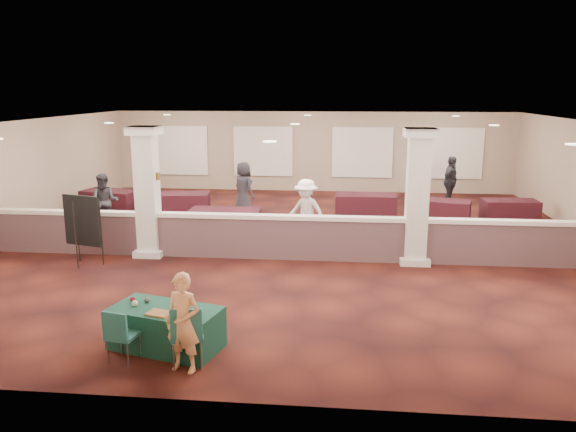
# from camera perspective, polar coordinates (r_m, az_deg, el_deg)

# --- Properties ---
(ground) EXTENTS (16.00, 16.00, 0.00)m
(ground) POSITION_cam_1_polar(r_m,az_deg,el_deg) (15.22, 0.69, -2.73)
(ground) COLOR #461911
(ground) RESTS_ON ground
(wall_back) EXTENTS (16.00, 0.04, 3.20)m
(wall_back) POSITION_cam_1_polar(r_m,az_deg,el_deg) (22.79, 2.48, 6.54)
(wall_back) COLOR gray
(wall_back) RESTS_ON ground
(wall_front) EXTENTS (16.00, 0.04, 3.20)m
(wall_front) POSITION_cam_1_polar(r_m,az_deg,el_deg) (7.17, -4.94, -7.38)
(wall_front) COLOR gray
(wall_front) RESTS_ON ground
(wall_left) EXTENTS (0.04, 16.00, 3.20)m
(wall_left) POSITION_cam_1_polar(r_m,az_deg,el_deg) (17.49, -26.45, 3.32)
(wall_left) COLOR gray
(wall_left) RESTS_ON ground
(ceiling) EXTENTS (16.00, 16.00, 0.02)m
(ceiling) POSITION_cam_1_polar(r_m,az_deg,el_deg) (14.70, 0.73, 9.38)
(ceiling) COLOR white
(ceiling) RESTS_ON wall_back
(partition_wall) EXTENTS (15.60, 0.28, 1.10)m
(partition_wall) POSITION_cam_1_polar(r_m,az_deg,el_deg) (13.63, 0.15, -2.10)
(partition_wall) COLOR #533840
(partition_wall) RESTS_ON ground
(column_left) EXTENTS (0.72, 0.72, 3.20)m
(column_left) POSITION_cam_1_polar(r_m,az_deg,el_deg) (14.17, -14.10, 2.51)
(column_left) COLOR silver
(column_left) RESTS_ON ground
(column_right) EXTENTS (0.72, 0.72, 3.20)m
(column_right) POSITION_cam_1_polar(r_m,az_deg,el_deg) (13.45, 12.98, 2.03)
(column_right) COLOR silver
(column_right) RESTS_ON ground
(sconce_left) EXTENTS (0.12, 0.12, 0.18)m
(sconce_left) POSITION_cam_1_polar(r_m,az_deg,el_deg) (14.21, -15.24, 3.95)
(sconce_left) COLOR brown
(sconce_left) RESTS_ON column_left
(sconce_right) EXTENTS (0.12, 0.12, 0.18)m
(sconce_right) POSITION_cam_1_polar(r_m,az_deg,el_deg) (14.02, -13.10, 3.96)
(sconce_right) COLOR brown
(sconce_right) RESTS_ON column_left
(near_table) EXTENTS (1.90, 1.30, 0.67)m
(near_table) POSITION_cam_1_polar(r_m,az_deg,el_deg) (9.35, -12.30, -11.06)
(near_table) COLOR #103C2D
(near_table) RESTS_ON ground
(conf_chair_main) EXTENTS (0.58, 0.58, 0.96)m
(conf_chair_main) POSITION_cam_1_polar(r_m,az_deg,el_deg) (8.60, -10.22, -11.43)
(conf_chair_main) COLOR #1C534C
(conf_chair_main) RESTS_ON ground
(conf_chair_side) EXTENTS (0.51, 0.51, 0.86)m
(conf_chair_side) POSITION_cam_1_polar(r_m,az_deg,el_deg) (8.96, -16.71, -11.20)
(conf_chair_side) COLOR #1C534C
(conf_chair_side) RESTS_ON ground
(easel_board) EXTENTS (0.97, 0.58, 1.68)m
(easel_board) POSITION_cam_1_polar(r_m,az_deg,el_deg) (13.86, -20.19, -0.53)
(easel_board) COLOR black
(easel_board) RESTS_ON ground
(woman) EXTENTS (0.61, 0.48, 1.50)m
(woman) POSITION_cam_1_polar(r_m,az_deg,el_deg) (8.44, -10.62, -10.62)
(woman) COLOR tan
(woman) RESTS_ON ground
(far_table_front_left) EXTENTS (2.01, 1.20, 0.77)m
(far_table_front_left) POSITION_cam_1_polar(r_m,az_deg,el_deg) (18.62, -10.91, 1.12)
(far_table_front_left) COLOR black
(far_table_front_left) RESTS_ON ground
(far_table_front_center) EXTENTS (1.96, 0.98, 0.79)m
(far_table_front_center) POSITION_cam_1_polar(r_m,az_deg,el_deg) (15.77, -6.44, -0.78)
(far_table_front_center) COLOR black
(far_table_front_center) RESTS_ON ground
(far_table_front_right) EXTENTS (1.83, 1.25, 0.68)m
(far_table_front_right) POSITION_cam_1_polar(r_m,az_deg,el_deg) (18.27, 15.42, 0.53)
(far_table_front_right) COLOR black
(far_table_front_right) RESTS_ON ground
(far_table_back_left) EXTENTS (2.02, 1.33, 0.75)m
(far_table_back_left) POSITION_cam_1_polar(r_m,az_deg,el_deg) (19.79, -17.55, 1.42)
(far_table_back_left) COLOR black
(far_table_back_left) RESTS_ON ground
(far_table_back_center) EXTENTS (1.93, 0.97, 0.78)m
(far_table_back_center) POSITION_cam_1_polar(r_m,az_deg,el_deg) (18.21, 7.87, 0.99)
(far_table_back_center) COLOR black
(far_table_back_center) RESTS_ON ground
(far_table_back_right) EXTENTS (1.72, 0.93, 0.68)m
(far_table_back_right) POSITION_cam_1_polar(r_m,az_deg,el_deg) (18.94, 21.60, 0.50)
(far_table_back_right) COLOR black
(far_table_back_right) RESTS_ON ground
(attendee_a) EXTENTS (0.88, 0.60, 1.67)m
(attendee_a) POSITION_cam_1_polar(r_m,az_deg,el_deg) (17.32, -18.10, 1.37)
(attendee_a) COLOR black
(attendee_a) RESTS_ON ground
(attendee_b) EXTENTS (1.22, 0.90, 1.74)m
(attendee_b) POSITION_cam_1_polar(r_m,az_deg,el_deg) (14.99, 1.84, 0.45)
(attendee_b) COLOR silver
(attendee_b) RESTS_ON ground
(attendee_c) EXTENTS (0.98, 1.18, 1.82)m
(attendee_c) POSITION_cam_1_polar(r_m,az_deg,el_deg) (20.35, 16.17, 3.33)
(attendee_c) COLOR black
(attendee_c) RESTS_ON ground
(attendee_d) EXTENTS (0.94, 0.91, 1.73)m
(attendee_d) POSITION_cam_1_polar(r_m,az_deg,el_deg) (18.69, -4.54, 2.86)
(attendee_d) COLOR black
(attendee_d) RESTS_ON ground
(laptop_base) EXTENTS (0.35, 0.28, 0.02)m
(laptop_base) POSITION_cam_1_polar(r_m,az_deg,el_deg) (9.05, -11.09, -9.50)
(laptop_base) COLOR silver
(laptop_base) RESTS_ON near_table
(laptop_screen) EXTENTS (0.29, 0.09, 0.20)m
(laptop_screen) POSITION_cam_1_polar(r_m,az_deg,el_deg) (9.09, -10.77, -8.64)
(laptop_screen) COLOR silver
(laptop_screen) RESTS_ON near_table
(screen_glow) EXTENTS (0.27, 0.08, 0.17)m
(screen_glow) POSITION_cam_1_polar(r_m,az_deg,el_deg) (9.09, -10.78, -8.73)
(screen_glow) COLOR silver
(screen_glow) RESTS_ON near_table
(knitting) EXTENTS (0.42, 0.36, 0.03)m
(knitting) POSITION_cam_1_polar(r_m,az_deg,el_deg) (9.02, -12.96, -9.61)
(knitting) COLOR #C2771F
(knitting) RESTS_ON near_table
(yarn_cream) EXTENTS (0.10, 0.10, 0.10)m
(yarn_cream) POSITION_cam_1_polar(r_m,az_deg,el_deg) (9.41, -15.31, -8.55)
(yarn_cream) COLOR beige
(yarn_cream) RESTS_ON near_table
(yarn_red) EXTENTS (0.09, 0.09, 0.09)m
(yarn_red) POSITION_cam_1_polar(r_m,az_deg,el_deg) (9.59, -15.49, -8.18)
(yarn_red) COLOR maroon
(yarn_red) RESTS_ON near_table
(yarn_grey) EXTENTS (0.09, 0.09, 0.09)m
(yarn_grey) POSITION_cam_1_polar(r_m,az_deg,el_deg) (9.51, -14.14, -8.27)
(yarn_grey) COLOR #4A4A4F
(yarn_grey) RESTS_ON near_table
(scissors) EXTENTS (0.11, 0.06, 0.01)m
(scissors) POSITION_cam_1_polar(r_m,az_deg,el_deg) (8.73, -10.02, -10.33)
(scissors) COLOR red
(scissors) RESTS_ON near_table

